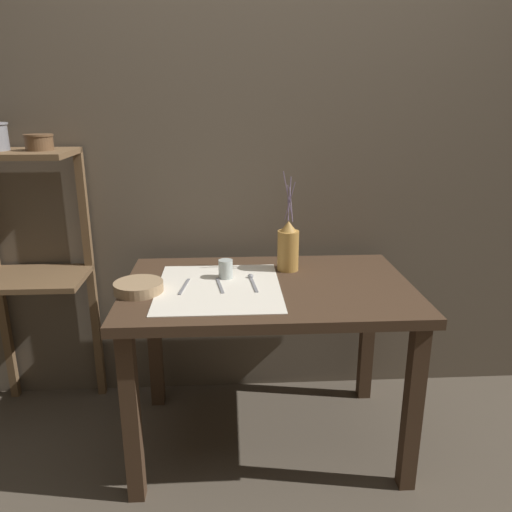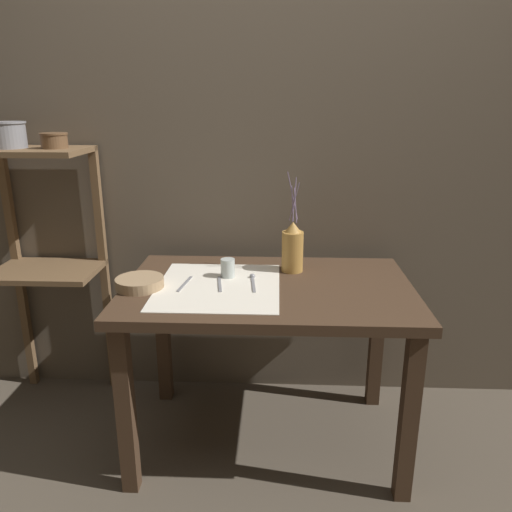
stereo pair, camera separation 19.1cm
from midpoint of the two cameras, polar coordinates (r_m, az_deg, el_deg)
name	(u,v)px [view 1 (the left image)]	position (r m, az deg, el deg)	size (l,w,h in m)	color
ground_plane	(267,438)	(2.36, -1.22, -20.18)	(12.00, 12.00, 0.00)	brown
stone_wall_back	(260,153)	(2.36, -1.86, 11.63)	(7.00, 0.06, 2.40)	brown
wooden_table	(268,308)	(2.04, -1.34, -6.00)	(1.15, 0.74, 0.73)	#422D1E
wooden_shelf_unit	(30,238)	(2.45, -26.51, 1.79)	(0.47, 0.33, 1.24)	brown
linen_cloth	(219,287)	(1.97, -7.05, -3.64)	(0.48, 0.54, 0.00)	silver
pitcher_with_flowers	(288,247)	(2.14, 1.13, 0.97)	(0.09, 0.09, 0.43)	#B7843D
wooden_bowl	(139,287)	(1.99, -15.99, -3.49)	(0.19, 0.19, 0.04)	#9E7F5B
glass_tumbler_near	(226,269)	(2.06, -6.15, -1.52)	(0.06, 0.06, 0.08)	#B7C1BC
fork_inner	(184,286)	(2.00, -10.94, -3.48)	(0.04, 0.17, 0.00)	gray
knife_center	(220,285)	(1.99, -6.92, -3.39)	(0.04, 0.17, 0.00)	gray
spoon_outer	(252,279)	(2.03, -3.20, -2.74)	(0.03, 0.18, 0.02)	gray
metal_pot_small	(39,141)	(2.30, -25.83, 11.69)	(0.12, 0.12, 0.06)	brown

